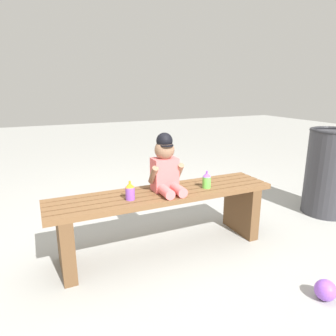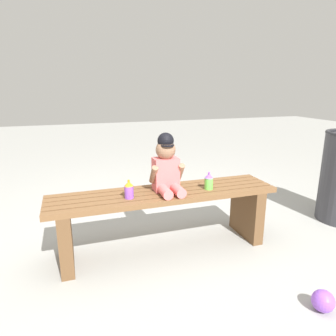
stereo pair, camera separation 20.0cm
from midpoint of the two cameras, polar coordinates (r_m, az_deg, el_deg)
name	(u,v)px [view 1 (the left image)]	position (r m, az deg, el deg)	size (l,w,h in m)	color
ground_plane	(164,249)	(2.28, -3.34, -14.98)	(16.00, 16.00, 0.00)	#999993
park_bench	(164,211)	(2.15, -3.46, -8.14)	(1.58, 0.36, 0.44)	brown
child_figure	(166,166)	(2.06, -3.24, 0.30)	(0.23, 0.27, 0.40)	#E56666
sippy_cup_left	(130,191)	(1.96, -10.10, -4.33)	(0.06, 0.06, 0.12)	#8C4CCC
sippy_cup_right	(207,180)	(2.16, 4.68, -2.30)	(0.06, 0.06, 0.12)	#66CC4C
toy_ball	(326,290)	(1.95, 24.86, -20.26)	(0.12, 0.12, 0.12)	#8C4CCC
trash_bin	(329,172)	(3.05, 26.53, -0.68)	(0.42, 0.42, 0.79)	#333338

